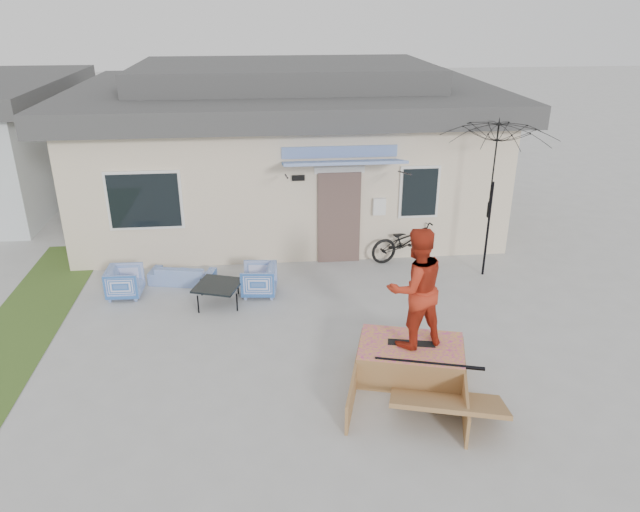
{
  "coord_description": "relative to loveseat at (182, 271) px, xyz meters",
  "views": [
    {
      "loc": [
        -0.7,
        -7.99,
        5.56
      ],
      "look_at": [
        0.3,
        1.8,
        1.3
      ],
      "focal_mm": 33.44,
      "sensor_mm": 36.0,
      "label": 1
    }
  ],
  "objects": [
    {
      "name": "house",
      "position": [
        2.44,
        4.32,
        1.68
      ],
      "size": [
        10.8,
        8.49,
        4.1
      ],
      "color": "beige",
      "rests_on": "ground"
    },
    {
      "name": "coffee_table",
      "position": [
        0.81,
        -1.02,
        -0.06
      ],
      "size": [
        1.05,
        1.05,
        0.41
      ],
      "primitive_type": "cube",
      "rotation": [
        0.0,
        0.0,
        -0.33
      ],
      "color": "black",
      "rests_on": "ground"
    },
    {
      "name": "ground",
      "position": [
        2.44,
        -3.67,
        -0.27
      ],
      "size": [
        90.0,
        90.0,
        0.0
      ],
      "primitive_type": "plane",
      "color": "#A2A2A0",
      "rests_on": "ground"
    },
    {
      "name": "patio_umbrella",
      "position": [
        6.5,
        -0.24,
        1.48
      ],
      "size": [
        2.42,
        2.25,
        2.2
      ],
      "color": "black",
      "rests_on": "ground"
    },
    {
      "name": "grass_strip",
      "position": [
        -2.76,
        -1.67,
        -0.26
      ],
      "size": [
        1.4,
        8.0,
        0.01
      ],
      "primitive_type": "cube",
      "color": "#375420",
      "rests_on": "ground"
    },
    {
      "name": "loveseat",
      "position": [
        0.0,
        0.0,
        0.0
      ],
      "size": [
        1.41,
        0.67,
        0.53
      ],
      "primitive_type": "imported",
      "rotation": [
        0.0,
        0.0,
        2.94
      ],
      "color": "#2055AC",
      "rests_on": "ground"
    },
    {
      "name": "skate_ramp",
      "position": [
        3.99,
        -3.82,
        0.0
      ],
      "size": [
        2.15,
        2.52,
        0.54
      ],
      "primitive_type": null,
      "rotation": [
        0.0,
        0.0,
        -0.27
      ],
      "color": "olive",
      "rests_on": "ground"
    },
    {
      "name": "skateboard",
      "position": [
        4.0,
        -3.76,
        0.3
      ],
      "size": [
        0.76,
        0.34,
        0.05
      ],
      "primitive_type": "cube",
      "rotation": [
        0.0,
        0.0,
        -0.22
      ],
      "color": "black",
      "rests_on": "skate_ramp"
    },
    {
      "name": "armchair_left",
      "position": [
        -1.08,
        -0.51,
        0.08
      ],
      "size": [
        0.64,
        0.68,
        0.68
      ],
      "primitive_type": "imported",
      "rotation": [
        0.0,
        0.0,
        1.54
      ],
      "color": "#2055AC",
      "rests_on": "ground"
    },
    {
      "name": "skater",
      "position": [
        4.0,
        -3.76,
        1.29
      ],
      "size": [
        1.11,
        0.96,
        1.94
      ],
      "primitive_type": "imported",
      "rotation": [
        0.0,
        0.0,
        3.41
      ],
      "color": "#AD2B17",
      "rests_on": "skateboard"
    },
    {
      "name": "armchair_right",
      "position": [
        1.61,
        -0.7,
        0.08
      ],
      "size": [
        0.71,
        0.74,
        0.7
      ],
      "primitive_type": "imported",
      "rotation": [
        0.0,
        0.0,
        -1.68
      ],
      "color": "#2055AC",
      "rests_on": "ground"
    },
    {
      "name": "bicycle",
      "position": [
        5.0,
        0.72,
        0.29
      ],
      "size": [
        1.85,
        1.03,
        1.12
      ],
      "primitive_type": "imported",
      "rotation": [
        0.0,
        0.0,
        1.83
      ],
      "color": "black",
      "rests_on": "ground"
    }
  ]
}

